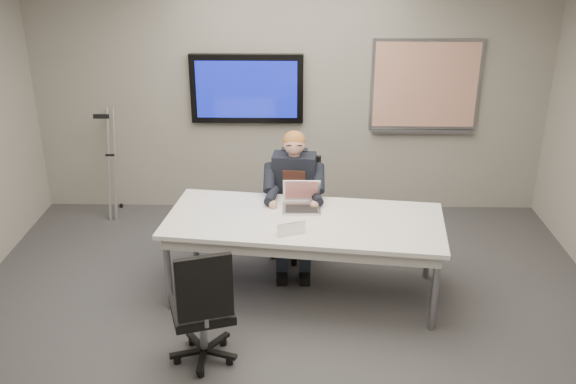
{
  "coord_description": "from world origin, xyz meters",
  "views": [
    {
      "loc": [
        0.11,
        -4.28,
        3.33
      ],
      "look_at": [
        0.01,
        1.04,
        1.03
      ],
      "focal_mm": 40.0,
      "sensor_mm": 36.0,
      "label": 1
    }
  ],
  "objects_px": {
    "seated_person": "(294,215)",
    "conference_table": "(304,227)",
    "office_chair_far": "(295,225)",
    "office_chair_near": "(204,327)",
    "laptop": "(302,201)"
  },
  "relations": [
    {
      "from": "seated_person",
      "to": "conference_table",
      "type": "bearing_deg",
      "value": -74.27
    },
    {
      "from": "office_chair_far",
      "to": "seated_person",
      "type": "relative_size",
      "value": 0.76
    },
    {
      "from": "office_chair_near",
      "to": "laptop",
      "type": "bearing_deg",
      "value": -138.08
    },
    {
      "from": "seated_person",
      "to": "office_chair_near",
      "type": "bearing_deg",
      "value": -108.59
    },
    {
      "from": "office_chair_far",
      "to": "laptop",
      "type": "relative_size",
      "value": 2.99
    },
    {
      "from": "conference_table",
      "to": "office_chair_far",
      "type": "xyz_separation_m",
      "value": [
        -0.09,
        0.78,
        -0.36
      ]
    },
    {
      "from": "office_chair_far",
      "to": "seated_person",
      "type": "xyz_separation_m",
      "value": [
        -0.01,
        -0.26,
        0.23
      ]
    },
    {
      "from": "office_chair_far",
      "to": "seated_person",
      "type": "bearing_deg",
      "value": -76.02
    },
    {
      "from": "conference_table",
      "to": "office_chair_near",
      "type": "distance_m",
      "value": 1.38
    },
    {
      "from": "office_chair_far",
      "to": "conference_table",
      "type": "bearing_deg",
      "value": -66.76
    },
    {
      "from": "office_chair_far",
      "to": "laptop",
      "type": "bearing_deg",
      "value": -66.39
    },
    {
      "from": "conference_table",
      "to": "office_chair_far",
      "type": "bearing_deg",
      "value": 103.24
    },
    {
      "from": "office_chair_far",
      "to": "office_chair_near",
      "type": "bearing_deg",
      "value": -94.04
    },
    {
      "from": "seated_person",
      "to": "laptop",
      "type": "distance_m",
      "value": 0.4
    },
    {
      "from": "seated_person",
      "to": "office_chair_far",
      "type": "bearing_deg",
      "value": 92.05
    }
  ]
}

